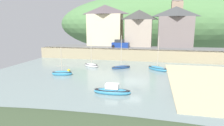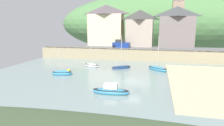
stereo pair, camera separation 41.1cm
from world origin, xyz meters
name	(u,v)px [view 2 (the right image)]	position (x,y,z in m)	size (l,w,h in m)	color
ground	(133,111)	(1.40, -9.56, 0.16)	(48.00, 41.00, 0.61)	gray
quay_seawall	(142,54)	(0.00, 17.50, 1.36)	(48.00, 9.40, 2.40)	gray
hillside_backdrop	(158,24)	(3.09, 55.20, 8.29)	(80.00, 44.00, 23.69)	#4C7944
waterfront_building_left	(106,25)	(-10.42, 25.20, 7.82)	(9.28, 5.06, 10.66)	beige
waterfront_building_centre	(140,28)	(-1.41, 25.20, 7.11)	(6.91, 6.22, 9.24)	#A39585
waterfront_building_right	(176,27)	(7.57, 25.20, 7.42)	(8.51, 5.51, 9.87)	slate
church_with_spire	(178,14)	(8.06, 29.20, 10.76)	(3.00, 3.00, 16.23)	gray
sailboat_blue_trim	(62,73)	(-11.26, 1.29, 0.30)	(3.34, 1.74, 4.55)	teal
fishing_boat_green	(111,91)	(-1.74, -5.21, 0.33)	(4.34, 1.50, 1.36)	teal
motorboat_with_cabin	(121,67)	(-3.03, 8.14, 0.24)	(3.76, 3.21, 6.06)	navy
rowboat_small_beached	(157,69)	(3.41, 8.03, 0.30)	(3.80, 3.41, 6.14)	teal
sailboat_tall_mast	(92,65)	(-8.76, 8.28, 0.29)	(3.34, 2.44, 5.89)	silver
parked_car_near_slipway	(121,44)	(-5.46, 20.70, 3.20)	(4.26, 2.14, 1.95)	navy
mooring_buoy	(69,70)	(-11.34, 3.84, 0.15)	(0.50, 0.50, 0.50)	yellow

